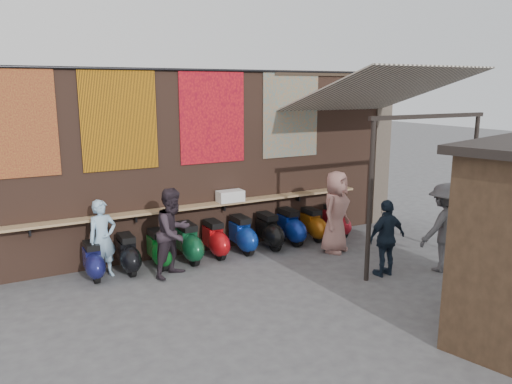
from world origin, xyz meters
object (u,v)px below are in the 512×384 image
Objects in this scene: scooter_stool_6 at (269,231)px; shopper_navy at (386,238)px; scooter_stool_1 at (128,254)px; scooter_stool_8 at (313,225)px; shopper_grey at (444,227)px; shelf_box at (230,196)px; scooter_stool_7 at (290,227)px; scooter_stool_5 at (242,235)px; scooter_stool_2 at (159,249)px; diner_right at (174,232)px; scooter_stool_0 at (93,261)px; diner_left at (103,239)px; scooter_stool_9 at (335,221)px; scooter_stool_3 at (189,243)px; scooter_stool_4 at (215,239)px; shopper_tan at (336,212)px.

shopper_navy reaches higher than scooter_stool_6.
scooter_stool_1 is 4.48m from scooter_stool_8.
shopper_grey is (1.20, -0.33, 0.14)m from shopper_navy.
shelf_box is 1.68m from scooter_stool_7.
scooter_stool_5 is 3.18m from shopper_navy.
shopper_grey reaches higher than scooter_stool_2.
shopper_grey is (4.83, -2.30, 0.02)m from diner_right.
scooter_stool_2 is at bearing -179.06° from scooter_stool_7.
scooter_stool_0 is 0.49× the size of diner_left.
scooter_stool_9 is (2.73, -0.29, -0.87)m from shelf_box.
scooter_stool_5 reaches higher than scooter_stool_6.
scooter_stool_5 is 0.56× the size of diner_left.
scooter_stool_3 is at bearing 0.01° from scooter_stool_1.
shopper_navy is 1.25m from shopper_grey.
shopper_navy is at bearing -46.05° from scooter_stool_4.
scooter_stool_2 is 5.76m from shopper_grey.
diner_left reaches higher than shelf_box.
scooter_stool_3 is (1.96, 0.02, 0.06)m from scooter_stool_0.
scooter_stool_6 is 1.25m from scooter_stool_8.
scooter_stool_7 reaches higher than scooter_stool_8.
shopper_navy is at bearing -34.14° from scooter_stool_2.
shopper_grey is at bearing -59.29° from scooter_stool_7.
diner_right reaches higher than scooter_stool_6.
scooter_stool_6 is (2.60, -0.01, 0.02)m from scooter_stool_2.
shopper_grey is at bearing -38.27° from diner_left.
diner_left is at bearing -179.94° from scooter_stool_9.
scooter_stool_0 is 0.94× the size of scooter_stool_8.
shopper_navy reaches higher than scooter_stool_1.
diner_right is at bearing -38.78° from diner_left.
scooter_stool_6 is at bearing 0.25° from scooter_stool_0.
scooter_stool_8 is at bearing 58.47° from shopper_tan.
scooter_stool_6 is 1.06× the size of scooter_stool_8.
scooter_stool_4 is 2.73m from shopper_tan.
shopper_tan is at bearing -26.59° from scooter_stool_5.
scooter_stool_6 is at bearing -12.95° from diner_left.
scooter_stool_5 is 1.30m from scooter_stool_7.
scooter_stool_8 is at bearing 178.17° from scooter_stool_9.
scooter_stool_9 is at bearing -106.95° from shopper_navy.
scooter_stool_2 is 3.22m from scooter_stool_7.
shopper_navy is at bearing -65.43° from scooter_stool_6.
scooter_stool_2 is at bearing -178.54° from scooter_stool_4.
diner_left is 1.01× the size of shopper_navy.
diner_left is at bearing -174.05° from shelf_box.
scooter_stool_7 is (3.22, 0.05, 0.03)m from scooter_stool_2.
scooter_stool_0 is 0.43× the size of diner_right.
scooter_stool_8 is at bearing 0.76° from scooter_stool_5.
shelf_box reaches higher than scooter_stool_5.
diner_left is (-1.75, 0.01, 0.35)m from scooter_stool_3.
scooter_stool_4 is 0.46× the size of shopper_grey.
scooter_stool_1 is at bearing -179.65° from scooter_stool_5.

